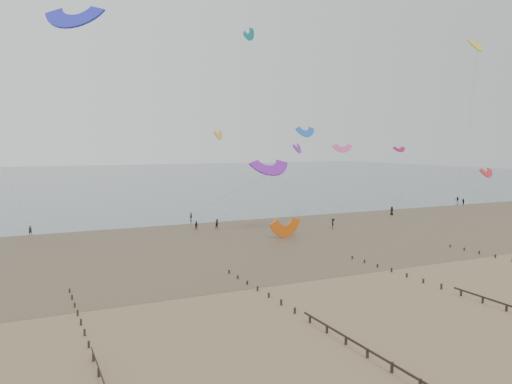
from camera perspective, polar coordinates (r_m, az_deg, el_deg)
ground at (r=57.73m, az=14.86°, el=-10.21°), size 500.00×500.00×0.00m
sea_and_shore at (r=84.53m, az=-2.63°, el=-5.06°), size 500.00×665.00×0.03m
kitesurfers at (r=106.03m, az=8.45°, el=-2.51°), size 105.72×21.96×1.88m
grounded_kite at (r=84.11m, az=3.43°, el=-5.13°), size 6.92×6.08×3.21m
kites_airborne at (r=130.50m, az=-15.64°, el=8.29°), size 239.84×127.92×42.32m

